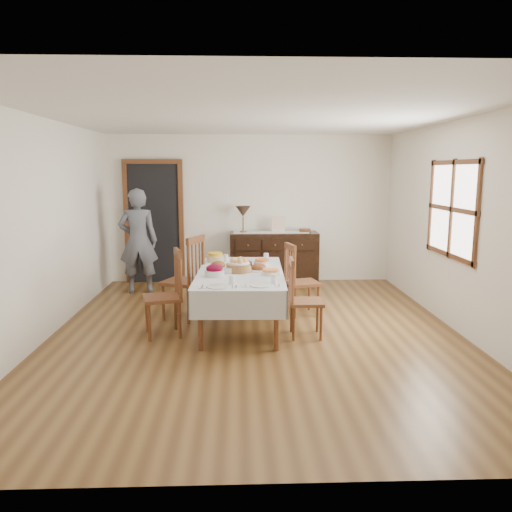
{
  "coord_description": "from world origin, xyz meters",
  "views": [
    {
      "loc": [
        -0.21,
        -5.89,
        1.98
      ],
      "look_at": [
        0.0,
        0.1,
        0.95
      ],
      "focal_mm": 35.0,
      "sensor_mm": 36.0,
      "label": 1
    }
  ],
  "objects_px": {
    "dining_table": "(240,278)",
    "chair_left_far": "(186,277)",
    "chair_right_near": "(302,297)",
    "person": "(138,238)",
    "chair_right_far": "(299,279)",
    "table_lamp": "(243,212)",
    "chair_left_near": "(167,292)",
    "sideboard": "(274,258)"
  },
  "relations": [
    {
      "from": "dining_table",
      "to": "chair_left_far",
      "type": "relative_size",
      "value": 1.89
    },
    {
      "from": "chair_right_near",
      "to": "person",
      "type": "xyz_separation_m",
      "value": [
        -2.38,
        2.3,
        0.43
      ]
    },
    {
      "from": "chair_right_near",
      "to": "chair_right_far",
      "type": "distance_m",
      "value": 0.94
    },
    {
      "from": "chair_left_far",
      "to": "person",
      "type": "relative_size",
      "value": 0.62
    },
    {
      "from": "chair_right_near",
      "to": "person",
      "type": "bearing_deg",
      "value": 47.74
    },
    {
      "from": "chair_right_far",
      "to": "table_lamp",
      "type": "relative_size",
      "value": 2.17
    },
    {
      "from": "chair_left_near",
      "to": "table_lamp",
      "type": "height_order",
      "value": "table_lamp"
    },
    {
      "from": "dining_table",
      "to": "chair_left_far",
      "type": "bearing_deg",
      "value": 155.53
    },
    {
      "from": "chair_left_near",
      "to": "chair_right_near",
      "type": "bearing_deg",
      "value": 71.29
    },
    {
      "from": "person",
      "to": "dining_table",
      "type": "bearing_deg",
      "value": 125.82
    },
    {
      "from": "person",
      "to": "chair_right_far",
      "type": "bearing_deg",
      "value": 145.39
    },
    {
      "from": "chair_right_near",
      "to": "table_lamp",
      "type": "xyz_separation_m",
      "value": [
        -0.67,
        2.82,
        0.79
      ]
    },
    {
      "from": "sideboard",
      "to": "table_lamp",
      "type": "bearing_deg",
      "value": -177.8
    },
    {
      "from": "dining_table",
      "to": "sideboard",
      "type": "height_order",
      "value": "sideboard"
    },
    {
      "from": "chair_left_near",
      "to": "chair_right_near",
      "type": "distance_m",
      "value": 1.63
    },
    {
      "from": "chair_right_far",
      "to": "table_lamp",
      "type": "xyz_separation_m",
      "value": [
        -0.75,
        1.89,
        0.77
      ]
    },
    {
      "from": "chair_left_near",
      "to": "dining_table",
      "type": "bearing_deg",
      "value": 94.79
    },
    {
      "from": "dining_table",
      "to": "chair_right_near",
      "type": "height_order",
      "value": "chair_right_near"
    },
    {
      "from": "chair_right_near",
      "to": "chair_right_far",
      "type": "xyz_separation_m",
      "value": [
        0.08,
        0.93,
        0.02
      ]
    },
    {
      "from": "sideboard",
      "to": "dining_table",
      "type": "bearing_deg",
      "value": -103.86
    },
    {
      "from": "chair_left_far",
      "to": "table_lamp",
      "type": "distance_m",
      "value": 2.3
    },
    {
      "from": "dining_table",
      "to": "sideboard",
      "type": "distance_m",
      "value": 2.5
    },
    {
      "from": "chair_left_near",
      "to": "sideboard",
      "type": "xyz_separation_m",
      "value": [
        1.49,
        2.74,
        -0.07
      ]
    },
    {
      "from": "chair_right_near",
      "to": "person",
      "type": "height_order",
      "value": "person"
    },
    {
      "from": "dining_table",
      "to": "sideboard",
      "type": "relative_size",
      "value": 1.39
    },
    {
      "from": "chair_left_near",
      "to": "sideboard",
      "type": "distance_m",
      "value": 3.12
    },
    {
      "from": "chair_right_far",
      "to": "person",
      "type": "distance_m",
      "value": 2.85
    },
    {
      "from": "chair_left_far",
      "to": "chair_right_near",
      "type": "height_order",
      "value": "chair_left_far"
    },
    {
      "from": "sideboard",
      "to": "person",
      "type": "height_order",
      "value": "person"
    },
    {
      "from": "table_lamp",
      "to": "chair_right_far",
      "type": "bearing_deg",
      "value": -68.34
    },
    {
      "from": "chair_left_far",
      "to": "sideboard",
      "type": "distance_m",
      "value": 2.45
    },
    {
      "from": "dining_table",
      "to": "chair_right_far",
      "type": "bearing_deg",
      "value": 33.78
    },
    {
      "from": "chair_right_near",
      "to": "sideboard",
      "type": "distance_m",
      "value": 2.85
    },
    {
      "from": "chair_right_far",
      "to": "sideboard",
      "type": "distance_m",
      "value": 1.93
    },
    {
      "from": "person",
      "to": "table_lamp",
      "type": "bearing_deg",
      "value": -168.49
    },
    {
      "from": "chair_right_far",
      "to": "sideboard",
      "type": "bearing_deg",
      "value": -7.12
    },
    {
      "from": "chair_right_far",
      "to": "person",
      "type": "xyz_separation_m",
      "value": [
        -2.46,
        1.37,
        0.4
      ]
    },
    {
      "from": "chair_left_far",
      "to": "chair_right_near",
      "type": "distance_m",
      "value": 1.66
    },
    {
      "from": "dining_table",
      "to": "chair_left_near",
      "type": "distance_m",
      "value": 0.95
    },
    {
      "from": "chair_right_near",
      "to": "sideboard",
      "type": "bearing_deg",
      "value": 4.51
    },
    {
      "from": "chair_left_near",
      "to": "table_lamp",
      "type": "xyz_separation_m",
      "value": [
        0.95,
        2.72,
        0.74
      ]
    },
    {
      "from": "sideboard",
      "to": "table_lamp",
      "type": "relative_size",
      "value": 3.32
    }
  ]
}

